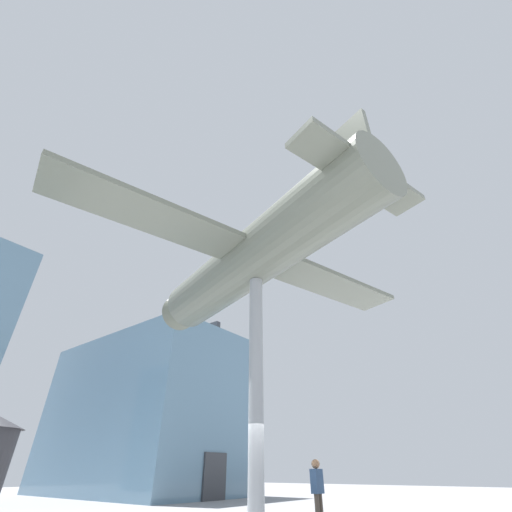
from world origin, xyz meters
TOP-DOWN VIEW (x-y plane):
  - glass_pavilion_right at (8.20, 16.68)m, footprint 8.36×14.71m
  - support_pylon_central at (0.00, 0.00)m, footprint 0.45×0.45m
  - suspended_airplane at (0.07, 0.25)m, footprint 14.43×12.75m
  - visitor_person at (2.20, -0.59)m, footprint 0.41×0.25m

SIDE VIEW (x-z plane):
  - visitor_person at x=2.20m, z-range 0.12..1.80m
  - support_pylon_central at x=0.00m, z-range 0.00..7.14m
  - glass_pavilion_right at x=8.20m, z-range -0.29..10.19m
  - suspended_airplane at x=0.07m, z-range 6.47..9.92m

